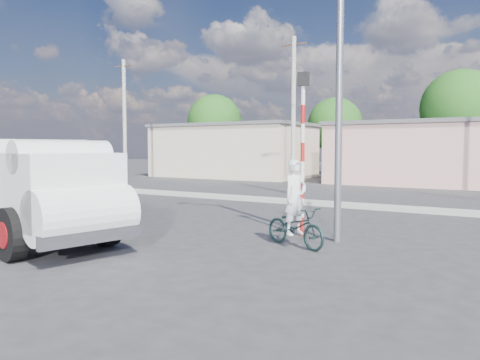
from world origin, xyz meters
The scene contains 10 objects.
ground_plane centered at (0.00, 0.00, 0.00)m, with size 120.00×120.00×0.00m, color #2C2C2E.
median centered at (0.00, 8.00, 0.08)m, with size 40.00×0.80×0.16m, color #99968E.
truck centered at (-2.09, -2.90, 1.42)m, with size 6.55×3.58×2.56m.
bicycle centered at (3.66, 0.07, 0.49)m, with size 0.65×1.85×0.97m, color black.
cyclist centered at (3.66, 0.07, 0.89)m, with size 0.65×0.43×1.79m, color silver.
traffic_pole centered at (3.20, 1.50, 2.59)m, with size 0.28×0.18×4.36m.
streetlight centered at (4.14, 1.20, 4.96)m, with size 2.34×0.22×9.00m.
building_row centered at (1.10, 22.00, 2.13)m, with size 37.80×7.30×4.44m.
tree_row centered at (3.76, 28.45, 4.99)m, with size 43.62×7.43×8.42m.
utility_poles centered at (3.25, 12.00, 4.07)m, with size 35.40×0.24×8.00m.
Camera 1 is at (8.32, -10.02, 2.38)m, focal length 35.00 mm.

